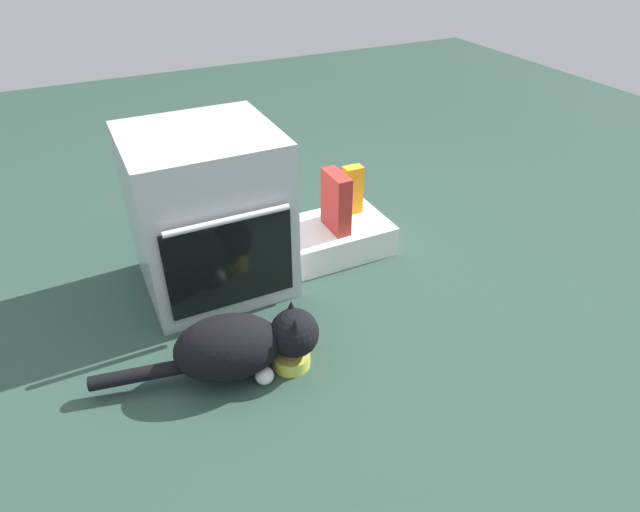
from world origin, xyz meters
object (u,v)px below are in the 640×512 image
at_px(food_bowl, 291,358).
at_px(cat, 241,345).
at_px(cereal_box, 336,202).
at_px(pantry_cabinet, 335,237).
at_px(oven, 208,213).
at_px(juice_carton, 353,190).

relative_size(food_bowl, cat, 0.18).
height_order(food_bowl, cereal_box, cereal_box).
distance_m(food_bowl, cereal_box, 0.80).
bearing_deg(food_bowl, pantry_cabinet, 51.00).
distance_m(oven, cereal_box, 0.58).
relative_size(cat, cereal_box, 2.84).
height_order(oven, cereal_box, oven).
xyz_separation_m(oven, cat, (-0.08, -0.59, -0.21)).
distance_m(oven, pantry_cabinet, 0.65).
xyz_separation_m(pantry_cabinet, food_bowl, (-0.50, -0.62, -0.04)).
bearing_deg(food_bowl, juice_carton, 47.61).
bearing_deg(pantry_cabinet, food_bowl, -129.00).
bearing_deg(food_bowl, oven, 98.40).
height_order(cat, juice_carton, juice_carton).
xyz_separation_m(cat, juice_carton, (0.80, 0.65, 0.13)).
bearing_deg(oven, food_bowl, -81.60).
distance_m(pantry_cabinet, juice_carton, 0.24).
distance_m(oven, juice_carton, 0.73).
height_order(cereal_box, juice_carton, cereal_box).
bearing_deg(cereal_box, food_bowl, -129.72).
distance_m(cat, cereal_box, 0.87).
distance_m(cat, juice_carton, 1.04).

